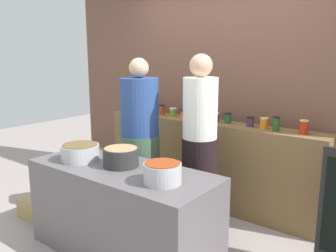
# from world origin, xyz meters

# --- Properties ---
(ground) EXTENTS (12.00, 12.00, 0.00)m
(ground) POSITION_xyz_m (0.00, 0.00, 0.00)
(ground) COLOR #A19491
(storefront_wall) EXTENTS (4.80, 0.12, 3.00)m
(storefront_wall) POSITION_xyz_m (0.00, 1.45, 1.50)
(storefront_wall) COLOR brown
(storefront_wall) RESTS_ON ground
(display_shelf) EXTENTS (2.70, 0.36, 0.98)m
(display_shelf) POSITION_xyz_m (0.00, 1.10, 0.49)
(display_shelf) COLOR brown
(display_shelf) RESTS_ON ground
(prep_table) EXTENTS (1.70, 0.70, 0.79)m
(prep_table) POSITION_xyz_m (0.00, -0.30, 0.40)
(prep_table) COLOR #5F5A5E
(prep_table) RESTS_ON ground
(preserve_jar_0) EXTENTS (0.08, 0.08, 0.10)m
(preserve_jar_0) POSITION_xyz_m (-1.22, 1.15, 1.03)
(preserve_jar_0) COLOR #35591F
(preserve_jar_0) RESTS_ON display_shelf
(preserve_jar_1) EXTENTS (0.09, 0.09, 0.12)m
(preserve_jar_1) POSITION_xyz_m (-1.06, 1.04, 1.04)
(preserve_jar_1) COLOR #324F24
(preserve_jar_1) RESTS_ON display_shelf
(preserve_jar_2) EXTENTS (0.08, 0.08, 0.13)m
(preserve_jar_2) POSITION_xyz_m (-0.94, 1.14, 1.05)
(preserve_jar_2) COLOR #993825
(preserve_jar_2) RESTS_ON display_shelf
(preserve_jar_3) EXTENTS (0.08, 0.08, 0.13)m
(preserve_jar_3) POSITION_xyz_m (-0.68, 1.11, 1.05)
(preserve_jar_3) COLOR #AD3819
(preserve_jar_3) RESTS_ON display_shelf
(preserve_jar_4) EXTENTS (0.09, 0.09, 0.11)m
(preserve_jar_4) POSITION_xyz_m (-0.50, 1.11, 1.04)
(preserve_jar_4) COLOR olive
(preserve_jar_4) RESTS_ON display_shelf
(preserve_jar_5) EXTENTS (0.08, 0.08, 0.10)m
(preserve_jar_5) POSITION_xyz_m (-0.33, 1.10, 1.03)
(preserve_jar_5) COLOR orange
(preserve_jar_5) RESTS_ON display_shelf
(preserve_jar_6) EXTENTS (0.07, 0.07, 0.11)m
(preserve_jar_6) POSITION_xyz_m (0.09, 1.12, 1.04)
(preserve_jar_6) COLOR #591751
(preserve_jar_6) RESTS_ON display_shelf
(preserve_jar_7) EXTENTS (0.08, 0.08, 0.12)m
(preserve_jar_7) POSITION_xyz_m (0.24, 1.13, 1.04)
(preserve_jar_7) COLOR #215D2F
(preserve_jar_7) RESTS_ON display_shelf
(preserve_jar_8) EXTENTS (0.08, 0.08, 0.10)m
(preserve_jar_8) POSITION_xyz_m (0.51, 1.12, 1.04)
(preserve_jar_8) COLOR #412D4D
(preserve_jar_8) RESTS_ON display_shelf
(preserve_jar_9) EXTENTS (0.09, 0.09, 0.11)m
(preserve_jar_9) POSITION_xyz_m (0.67, 1.11, 1.04)
(preserve_jar_9) COLOR orange
(preserve_jar_9) RESTS_ON display_shelf
(preserve_jar_10) EXTENTS (0.08, 0.08, 0.14)m
(preserve_jar_10) POSITION_xyz_m (0.81, 1.06, 1.06)
(preserve_jar_10) COLOR #25501F
(preserve_jar_10) RESTS_ON display_shelf
(preserve_jar_11) EXTENTS (0.08, 0.08, 0.14)m
(preserve_jar_11) POSITION_xyz_m (1.07, 1.09, 1.05)
(preserve_jar_11) COLOR #B4260F
(preserve_jar_11) RESTS_ON display_shelf
(cooking_pot_left) EXTENTS (0.34, 0.34, 0.15)m
(cooking_pot_left) POSITION_xyz_m (-0.45, -0.37, 0.87)
(cooking_pot_left) COLOR #B7B7BC
(cooking_pot_left) RESTS_ON prep_table
(cooking_pot_center) EXTENTS (0.31, 0.31, 0.16)m
(cooking_pot_center) POSITION_xyz_m (-0.04, -0.26, 0.87)
(cooking_pot_center) COLOR #2D2D2D
(cooking_pot_center) RESTS_ON prep_table
(cooking_pot_right) EXTENTS (0.29, 0.29, 0.16)m
(cooking_pot_right) POSITION_xyz_m (0.50, -0.36, 0.87)
(cooking_pot_right) COLOR #B7B7BC
(cooking_pot_right) RESTS_ON prep_table
(cook_with_tongs) EXTENTS (0.40, 0.40, 1.70)m
(cook_with_tongs) POSITION_xyz_m (-0.29, 0.26, 0.77)
(cook_with_tongs) COLOR #435F45
(cook_with_tongs) RESTS_ON ground
(cook_in_cap) EXTENTS (0.34, 0.34, 1.74)m
(cook_in_cap) POSITION_xyz_m (0.29, 0.48, 0.80)
(cook_in_cap) COLOR black
(cook_in_cap) RESTS_ON ground
(bread_crate) EXTENTS (0.42, 0.36, 0.21)m
(bread_crate) POSITION_xyz_m (-1.23, -0.31, 0.10)
(bread_crate) COLOR tan
(bread_crate) RESTS_ON ground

